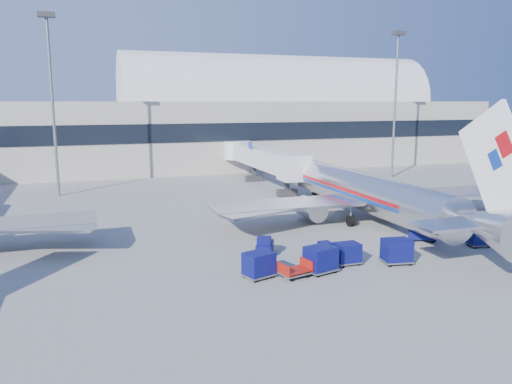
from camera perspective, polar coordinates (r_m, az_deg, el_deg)
name	(u,v)px	position (r m, az deg, el deg)	size (l,w,h in m)	color
ground	(295,243)	(43.09, 4.45, -5.79)	(260.00, 260.00, 0.00)	gray
terminal	(100,127)	(94.04, -17.35, 7.11)	(170.00, 28.15, 21.00)	#B2AA9E
airliner_main	(369,193)	(50.90, 12.83, -0.15)	(32.00, 37.26, 12.07)	silver
jetbridge_near	(259,157)	(73.32, 0.34, 4.01)	(4.40, 27.50, 6.25)	silver
mast_west	(51,78)	(68.08, -22.40, 11.93)	(2.00, 1.20, 22.60)	slate
mast_east	(396,83)	(82.46, 15.72, 11.88)	(2.00, 1.20, 22.60)	slate
barrier_near	(451,217)	(54.09, 21.37, -2.68)	(3.00, 0.55, 0.90)	#9E9E96
barrier_mid	(477,215)	(56.26, 23.93, -2.38)	(3.00, 0.55, 0.90)	#9E9E96
barrier_far	(502,212)	(58.54, 26.30, -2.10)	(3.00, 0.55, 0.90)	#9E9E96
tug_lead	(330,251)	(38.65, 8.41, -6.74)	(2.24, 1.15, 1.45)	#0A0D4D
tug_right	(421,233)	(45.74, 18.37, -4.46)	(2.58, 2.17, 1.51)	#0A0D4D
tug_left	(265,246)	(39.42, 0.98, -6.21)	(2.15, 2.69, 1.57)	#0A0D4D
cart_train_a	(347,253)	(37.78, 10.40, -6.88)	(1.84, 1.41, 1.62)	#0A0D4D
cart_train_b	(321,259)	(35.66, 7.39, -7.59)	(2.50, 2.14, 1.89)	#0A0D4D
cart_train_c	(259,264)	(34.41, 0.33, -8.27)	(2.41, 2.10, 1.78)	#0A0D4D
cart_solo_near	(397,251)	(38.73, 15.79, -6.48)	(2.34, 1.92, 1.86)	#0A0D4D
cart_solo_far	(479,237)	(45.65, 24.10, -4.73)	(1.87, 1.55, 1.48)	#0A0D4D
cart_open_red	(295,272)	(34.78, 4.49, -9.06)	(2.37, 1.92, 0.56)	slate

